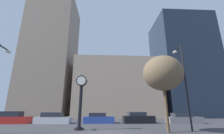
% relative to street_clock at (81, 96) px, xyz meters
% --- Properties ---
extents(ground_plane, '(200.00, 200.00, 0.00)m').
position_rel_street_clock_xyz_m(ground_plane, '(1.95, -1.62, -2.79)').
color(ground_plane, '#38383D').
extents(building_tall_tower, '(10.48, 12.00, 29.47)m').
position_rel_street_clock_xyz_m(building_tall_tower, '(-11.22, 22.38, 11.95)').
color(building_tall_tower, gray).
rests_on(building_tall_tower, ground_plane).
extents(building_storefront_row, '(18.87, 12.00, 12.84)m').
position_rel_street_clock_xyz_m(building_storefront_row, '(5.02, 22.38, 3.63)').
color(building_storefront_row, tan).
rests_on(building_storefront_row, ground_plane).
extents(building_glass_modern, '(13.15, 12.00, 25.05)m').
position_rel_street_clock_xyz_m(building_glass_modern, '(22.28, 22.38, 9.74)').
color(building_glass_modern, '#1E2838').
rests_on(building_glass_modern, ground_plane).
extents(street_clock, '(0.94, 0.84, 4.72)m').
position_rel_street_clock_xyz_m(street_clock, '(0.00, 0.00, 0.00)').
color(street_clock, black).
rests_on(street_clock, ground_plane).
extents(car_red, '(4.04, 1.80, 1.45)m').
position_rel_street_clock_xyz_m(car_red, '(-9.23, 6.55, -2.18)').
color(car_red, red).
rests_on(car_red, ground_plane).
extents(car_silver, '(4.29, 2.01, 1.32)m').
position_rel_street_clock_xyz_m(car_silver, '(-4.22, 6.45, -2.23)').
color(car_silver, '#BCBCC1').
rests_on(car_silver, ground_plane).
extents(car_blue, '(3.81, 1.93, 1.27)m').
position_rel_street_clock_xyz_m(car_blue, '(1.39, 6.67, -2.25)').
color(car_blue, '#28429E').
rests_on(car_blue, ground_plane).
extents(car_black, '(3.96, 1.98, 1.36)m').
position_rel_street_clock_xyz_m(car_black, '(6.38, 6.32, -2.20)').
color(car_black, black).
rests_on(car_black, ground_plane).
extents(car_grey, '(4.23, 2.17, 1.23)m').
position_rel_street_clock_xyz_m(car_grey, '(12.18, 6.12, -2.26)').
color(car_grey, slate).
rests_on(car_grey, ground_plane).
extents(street_lamp_right, '(0.36, 1.57, 7.26)m').
position_rel_street_clock_xyz_m(street_lamp_right, '(8.93, -1.01, 1.95)').
color(street_lamp_right, black).
rests_on(street_lamp_right, ground_plane).
extents(bare_tree, '(3.20, 3.20, 5.96)m').
position_rel_street_clock_xyz_m(bare_tree, '(6.86, -1.79, 1.71)').
color(bare_tree, brown).
rests_on(bare_tree, ground_plane).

